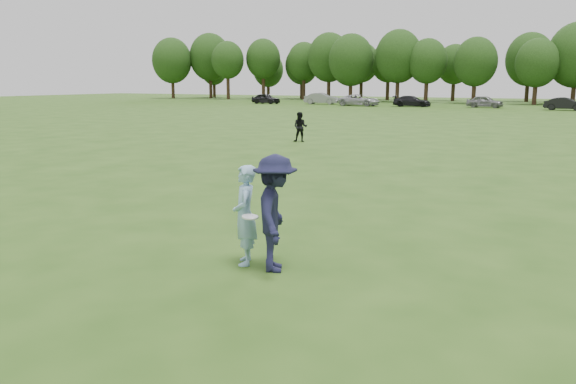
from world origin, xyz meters
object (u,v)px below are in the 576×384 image
object	(u,v)px
car_e	(485,102)
car_b	(322,99)
thrower	(245,215)
car_c	(359,100)
car_d	(412,101)
defender	(275,213)
player_far_a	(300,127)
car_f	(565,104)
car_a	(266,99)

from	to	relation	value
car_e	car_b	bearing A→B (deg)	95.28
thrower	car_c	world-z (taller)	thrower
car_d	defender	bearing A→B (deg)	-172.09
player_far_a	car_d	world-z (taller)	player_far_a
player_far_a	car_e	size ratio (longest dim) A/B	0.37
car_b	car_f	world-z (taller)	car_b
car_b	car_f	xyz separation A→B (m)	(29.29, -2.59, -0.08)
player_far_a	car_a	world-z (taller)	player_far_a
car_e	car_a	bearing A→B (deg)	99.86
car_b	car_c	distance (m)	6.75
defender	car_b	distance (m)	66.89
thrower	defender	world-z (taller)	defender
car_d	car_e	distance (m)	8.31
car_f	car_a	bearing A→B (deg)	96.25
thrower	car_c	xyz separation A→B (m)	(-20.01, 58.69, -0.14)
defender	car_a	distance (m)	68.26
defender	car_a	xyz separation A→B (m)	(-34.18, 59.09, -0.27)
player_far_a	car_e	bearing A→B (deg)	72.69
player_far_a	car_c	size ratio (longest dim) A/B	0.30
player_far_a	car_b	xyz separation A→B (m)	(-18.45, 43.39, -0.01)
player_far_a	car_e	distance (m)	43.21
car_a	car_d	bearing A→B (deg)	-81.56
car_b	car_d	size ratio (longest dim) A/B	1.01
car_b	car_f	bearing A→B (deg)	-102.98
car_a	car_f	xyz separation A→B (m)	(36.59, -0.42, -0.02)
car_a	defender	bearing A→B (deg)	-143.09
car_d	car_a	bearing A→B (deg)	86.06
car_d	car_f	xyz separation A→B (m)	(16.65, -0.97, 0.02)
thrower	car_d	size ratio (longest dim) A/B	0.38
defender	car_f	bearing A→B (deg)	-28.19
car_b	thrower	bearing A→B (deg)	-164.69
car_a	car_f	world-z (taller)	car_a
car_a	car_f	bearing A→B (deg)	-83.80
thrower	defender	xyz separation A→B (m)	(0.61, -0.05, 0.11)
defender	car_b	size ratio (longest dim) A/B	0.42
car_d	thrower	bearing A→B (deg)	-172.64
car_e	car_f	world-z (taller)	car_e
car_b	car_e	bearing A→B (deg)	-98.59
defender	car_a	world-z (taller)	defender
player_far_a	car_a	xyz separation A→B (m)	(-25.74, 41.22, -0.07)
car_a	car_c	world-z (taller)	car_c
thrower	defender	bearing A→B (deg)	53.68
defender	player_far_a	xyz separation A→B (m)	(-8.44, 17.87, -0.20)
player_far_a	car_c	world-z (taller)	player_far_a
thrower	player_far_a	world-z (taller)	thrower
player_far_a	car_f	world-z (taller)	player_far_a
car_b	car_e	size ratio (longest dim) A/B	1.11
car_c	car_a	bearing A→B (deg)	90.02
defender	car_e	size ratio (longest dim) A/B	0.47
defender	car_c	distance (m)	62.26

